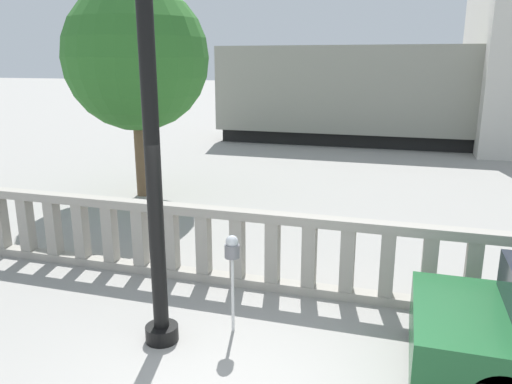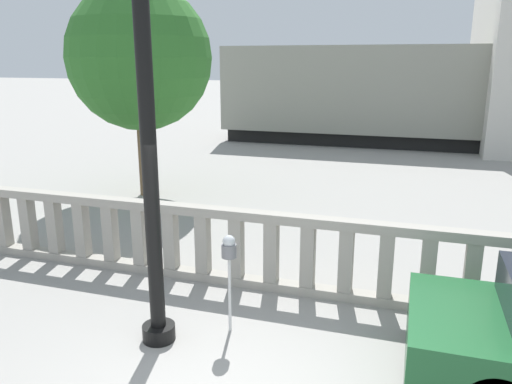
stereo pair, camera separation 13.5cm
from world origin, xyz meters
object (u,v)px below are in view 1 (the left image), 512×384
object	(u,v)px
parking_meter	(232,254)
tree_left	(136,58)
lamppost	(147,53)
train_near	(477,95)

from	to	relation	value
parking_meter	tree_left	bearing A→B (deg)	127.85
lamppost	parking_meter	xyz separation A→B (m)	(0.78, 0.48, -2.42)
parking_meter	tree_left	distance (m)	7.69
lamppost	parking_meter	bearing A→B (deg)	31.41
parking_meter	lamppost	bearing A→B (deg)	-148.59
parking_meter	train_near	world-z (taller)	train_near
parking_meter	train_near	distance (m)	16.54
lamppost	train_near	distance (m)	17.25
tree_left	parking_meter	bearing A→B (deg)	-52.15
train_near	tree_left	xyz separation A→B (m)	(-9.03, -10.11, 1.38)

